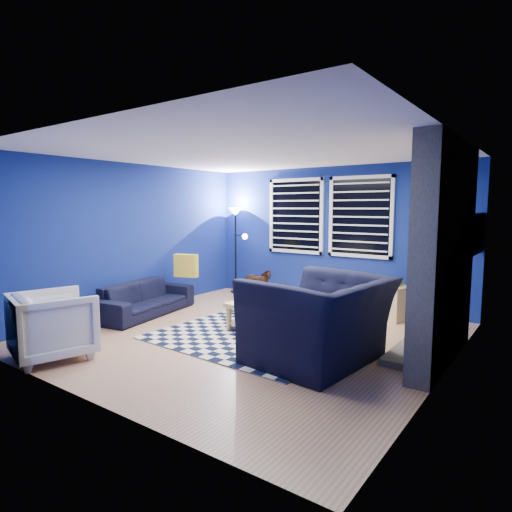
{
  "coord_description": "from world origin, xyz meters",
  "views": [
    {
      "loc": [
        3.44,
        -4.64,
        1.77
      ],
      "look_at": [
        -0.12,
        0.3,
        1.07
      ],
      "focal_mm": 30.0,
      "sensor_mm": 36.0,
      "label": 1
    }
  ],
  "objects": [
    {
      "name": "throw_pillow",
      "position": [
        -1.95,
        0.71,
        0.74
      ],
      "size": [
        0.44,
        0.26,
        0.4
      ],
      "primitive_type": "cube",
      "rotation": [
        0.0,
        0.0,
        0.33
      ],
      "color": "gold",
      "rests_on": "sofa"
    },
    {
      "name": "tv",
      "position": [
        2.45,
        2.0,
        1.4
      ],
      "size": [
        0.07,
        1.0,
        0.58
      ],
      "color": "black",
      "rests_on": "wall_right"
    },
    {
      "name": "wall_right",
      "position": [
        2.5,
        0.0,
        1.25
      ],
      "size": [
        0.0,
        5.0,
        5.0
      ],
      "primitive_type": "plane",
      "rotation": [
        1.57,
        0.0,
        -1.57
      ],
      "color": "navy",
      "rests_on": "floor"
    },
    {
      "name": "wall_left",
      "position": [
        -2.5,
        0.0,
        1.25
      ],
      "size": [
        0.0,
        5.0,
        5.0
      ],
      "primitive_type": "plane",
      "rotation": [
        1.57,
        0.0,
        1.57
      ],
      "color": "navy",
      "rests_on": "floor"
    },
    {
      "name": "window_left",
      "position": [
        -0.75,
        2.46,
        1.6
      ],
      "size": [
        1.17,
        0.06,
        1.42
      ],
      "color": "black",
      "rests_on": "wall_back"
    },
    {
      "name": "coffee_table",
      "position": [
        -0.02,
        0.14,
        0.29
      ],
      "size": [
        0.9,
        0.59,
        0.42
      ],
      "rotation": [
        0.0,
        0.0,
        -0.13
      ],
      "color": "#D7B579",
      "rests_on": "rug"
    },
    {
      "name": "sofa",
      "position": [
        -2.1,
        -0.1,
        0.27
      ],
      "size": [
        1.94,
        1.05,
        0.54
      ],
      "primitive_type": "imported",
      "rotation": [
        0.0,
        0.0,
        1.76
      ],
      "color": "black",
      "rests_on": "floor"
    },
    {
      "name": "rocking_horse",
      "position": [
        -1.28,
        1.91,
        0.33
      ],
      "size": [
        0.47,
        0.68,
        0.52
      ],
      "primitive_type": "imported",
      "rotation": [
        0.0,
        0.0,
        1.89
      ],
      "color": "#422A15",
      "rests_on": "floor"
    },
    {
      "name": "armchair_bent",
      "position": [
        -1.35,
        -2.08,
        0.4
      ],
      "size": [
        1.05,
        1.07,
        0.79
      ],
      "primitive_type": "imported",
      "rotation": [
        0.0,
        0.0,
        2.86
      ],
      "color": "gray",
      "rests_on": "floor"
    },
    {
      "name": "armchair_big",
      "position": [
        1.24,
        -0.36,
        0.49
      ],
      "size": [
        1.63,
        1.47,
        0.98
      ],
      "primitive_type": "imported",
      "rotation": [
        0.0,
        0.0,
        -1.68
      ],
      "color": "black",
      "rests_on": "floor"
    },
    {
      "name": "floor",
      "position": [
        0.0,
        0.0,
        0.0
      ],
      "size": [
        5.0,
        5.0,
        0.0
      ],
      "primitive_type": "plane",
      "color": "tan",
      "rests_on": "ground"
    },
    {
      "name": "window_right",
      "position": [
        0.55,
        2.46,
        1.6
      ],
      "size": [
        1.17,
        0.06,
        1.42
      ],
      "color": "black",
      "rests_on": "wall_back"
    },
    {
      "name": "ceiling",
      "position": [
        0.0,
        0.0,
        2.5
      ],
      "size": [
        5.0,
        5.0,
        0.0
      ],
      "primitive_type": "plane",
      "rotation": [
        3.14,
        0.0,
        0.0
      ],
      "color": "white",
      "rests_on": "wall_back"
    },
    {
      "name": "wall_back",
      "position": [
        0.0,
        2.5,
        1.25
      ],
      "size": [
        5.0,
        0.0,
        5.0
      ],
      "primitive_type": "plane",
      "rotation": [
        1.57,
        0.0,
        0.0
      ],
      "color": "navy",
      "rests_on": "floor"
    },
    {
      "name": "rug",
      "position": [
        0.08,
        -0.1,
        0.01
      ],
      "size": [
        2.58,
        2.09,
        0.02
      ],
      "primitive_type": "cube",
      "rotation": [
        0.0,
        0.0,
        -0.04
      ],
      "color": "black",
      "rests_on": "floor"
    },
    {
      "name": "fireplace",
      "position": [
        2.36,
        0.5,
        1.2
      ],
      "size": [
        0.65,
        2.0,
        2.5
      ],
      "color": "gray",
      "rests_on": "floor"
    },
    {
      "name": "floor_lamp",
      "position": [
        -2.03,
        2.25,
        1.44
      ],
      "size": [
        0.48,
        0.3,
        1.76
      ],
      "color": "black",
      "rests_on": "floor"
    },
    {
      "name": "cabinet",
      "position": [
        1.25,
        2.04,
        0.28
      ],
      "size": [
        0.76,
        0.63,
        0.63
      ],
      "rotation": [
        0.0,
        0.0,
        -0.36
      ],
      "color": "#D7B579",
      "rests_on": "floor"
    }
  ]
}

